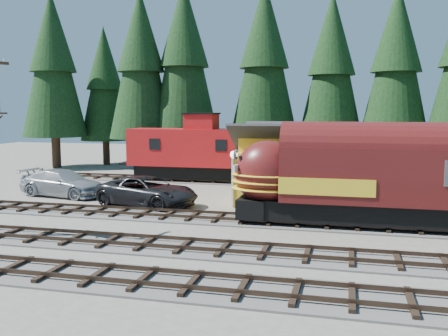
% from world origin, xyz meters
% --- Properties ---
extents(ground, '(120.00, 120.00, 0.00)m').
position_xyz_m(ground, '(0.00, 0.00, 0.00)').
color(ground, '#6B665B').
rests_on(ground, ground).
extents(track_spur, '(32.00, 3.20, 0.33)m').
position_xyz_m(track_spur, '(-10.00, 18.00, 0.06)').
color(track_spur, '#4C4947').
rests_on(track_spur, ground).
extents(depot, '(12.80, 7.00, 5.30)m').
position_xyz_m(depot, '(-0.00, 10.50, 2.96)').
color(depot, gold).
rests_on(depot, ground).
extents(conifer_backdrop, '(78.19, 23.57, 17.10)m').
position_xyz_m(conifer_backdrop, '(4.80, 24.24, 10.41)').
color(conifer_backdrop, black).
rests_on(conifer_backdrop, ground).
extents(locomotive, '(15.26, 3.03, 4.15)m').
position_xyz_m(locomotive, '(2.15, 4.00, 2.44)').
color(locomotive, black).
rests_on(locomotive, ground).
extents(caboose, '(10.42, 3.02, 5.42)m').
position_xyz_m(caboose, '(-12.12, 18.00, 2.68)').
color(caboose, black).
rests_on(caboose, ground).
extents(pickup_truck_a, '(7.33, 4.78, 1.88)m').
position_xyz_m(pickup_truck_a, '(-11.45, 6.88, 0.94)').
color(pickup_truck_a, black).
rests_on(pickup_truck_a, ground).
extents(pickup_truck_b, '(6.82, 3.67, 1.88)m').
position_xyz_m(pickup_truck_b, '(-18.67, 8.72, 0.94)').
color(pickup_truck_b, '#A0A3A7').
rests_on(pickup_truck_b, ground).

